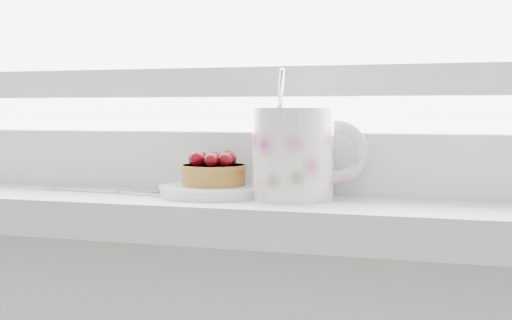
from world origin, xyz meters
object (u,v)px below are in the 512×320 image
at_px(raspberry_tart, 213,170).
at_px(floral_mug, 296,152).
at_px(fork, 108,191).
at_px(saucer, 214,190).

xyz_separation_m(raspberry_tart, floral_mug, (0.10, -0.00, 0.02)).
xyz_separation_m(raspberry_tart, fork, (-0.13, -0.01, -0.03)).
distance_m(floral_mug, fork, 0.23).
xyz_separation_m(floral_mug, fork, (-0.23, -0.00, -0.05)).
height_order(saucer, raspberry_tart, raspberry_tart).
distance_m(saucer, raspberry_tart, 0.02).
xyz_separation_m(saucer, fork, (-0.13, -0.01, -0.00)).
bearing_deg(raspberry_tart, saucer, 82.79).
relative_size(floral_mug, fork, 0.75).
relative_size(saucer, raspberry_tart, 1.66).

